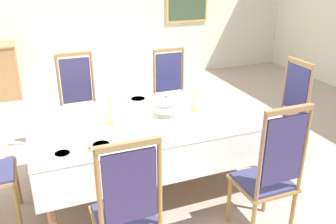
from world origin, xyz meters
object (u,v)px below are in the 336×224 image
Objects in this scene: chair_head_east at (285,112)px; spoon_primary at (126,102)px; chair_north_a at (80,105)px; soup_tureen at (166,106)px; spoon_secondary at (88,149)px; chair_south_b at (270,174)px; candlestick_west at (110,109)px; bowl_far_left at (173,136)px; chair_south_a at (127,210)px; dining_table at (154,124)px; bowl_near_left at (138,100)px; bowl_far_right at (62,154)px; chair_north_b at (172,94)px; candlestick_east at (195,99)px; bowl_near_right at (101,146)px.

chair_head_east is 6.50× the size of spoon_primary.
soup_tureen is at bearing 123.87° from chair_north_a.
spoon_secondary is at bearing -118.52° from spoon_primary.
candlestick_west is at bearing 135.15° from chair_south_b.
soup_tureen is 0.51m from bowl_far_left.
chair_south_a is 2.34m from chair_head_east.
candlestick_west is 2.10× the size of spoon_secondary.
chair_head_east is 6.29× the size of bowl_far_left.
dining_table is 0.46m from bowl_near_left.
chair_south_a is 6.49× the size of spoon_primary.
bowl_far_left is 1.31× the size of bowl_far_right.
chair_south_a is at bearing -101.81° from spoon_primary.
chair_south_b is at bearing -64.80° from soup_tureen.
bowl_far_left is (-0.60, 0.53, 0.19)m from chair_south_b.
chair_north_b is 0.98× the size of chair_head_east.
chair_north_a is 1.07m from candlestick_west.
soup_tureen reaches higher than bowl_far_right.
bowl_far_left is 0.97m from spoon_primary.
chair_south_a is 1.57m from bowl_near_left.
chair_south_b is at bearing -59.75° from spoon_primary.
bowl_far_right is (-1.50, 0.57, 0.18)m from chair_south_b.
chair_south_b is 3.30× the size of candlestick_west.
bowl_far_right is at bearing -153.14° from spoon_secondary.
chair_south_b is 1.07m from candlestick_east.
candlestick_west is (-0.54, 0.00, 0.05)m from soup_tureen.
soup_tureen is at bearing 115.20° from chair_south_b.
chair_south_a reaches higher than bowl_near_right.
candlestick_east is at bearing 134.06° from chair_north_a.
chair_head_east is (2.11, 1.01, 0.00)m from chair_south_a.
chair_south_b is at bearing -8.60° from spoon_secondary.
bowl_far_left is 0.70m from spoon_secondary.
chair_south_a is at bearing -123.92° from soup_tureen.
bowl_near_right reaches higher than spoon_primary.
chair_head_east is at bearing 0.00° from dining_table.
chair_north_a reaches higher than dining_table.
chair_north_a is 1.46m from bowl_near_right.
candlestick_east is 1.74× the size of bowl_near_left.
chair_south_b reaches higher than candlestick_east.
candlestick_east is 1.79× the size of spoon_primary.
candlestick_west is at bearing 71.76° from spoon_secondary.
chair_head_east reaches higher than chair_south_a.
bowl_far_left is (-0.13, -0.48, -0.08)m from soup_tureen.
bowl_far_right is 0.20m from spoon_secondary.
bowl_near_left is at bearing 73.99° from chair_head_east.
chair_head_east is 1.45m from soup_tureen.
soup_tureen is 1.39× the size of bowl_near_left.
chair_south_a is 1.56m from spoon_primary.
chair_south_b is 3.77× the size of candlestick_east.
soup_tureen is (0.68, -1.01, 0.27)m from chair_north_a.
chair_north_b is at bearing 90.00° from chair_south_b.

